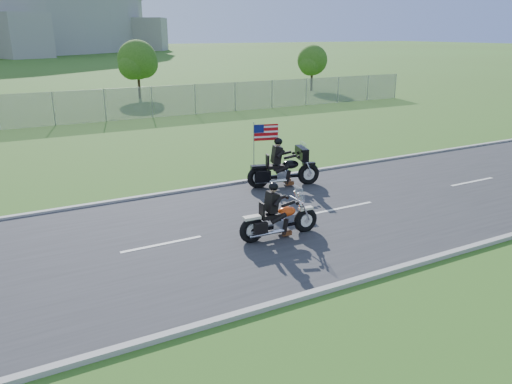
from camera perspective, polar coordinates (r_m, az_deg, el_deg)
ground at (r=14.11m, az=-2.94°, el=-4.57°), size 420.00×420.00×0.00m
road at (r=14.10m, az=-2.94°, el=-4.50°), size 120.00×8.00×0.04m
curb_north at (r=17.62m, az=-8.66°, el=0.06°), size 120.00×0.18×0.12m
curb_south at (r=10.93m, az=6.49°, el=-11.46°), size 120.00×0.18×0.12m
tree_fence_near at (r=43.47m, az=-13.35°, el=14.27°), size 3.52×3.28×4.75m
tree_fence_far at (r=48.53m, az=6.46°, el=14.57°), size 3.08×2.87×4.20m
motorcycle_lead at (r=13.52m, az=2.55°, el=-3.26°), size 2.39×0.61×1.61m
motorcycle_follow at (r=17.98m, az=3.16°, el=2.51°), size 2.68×1.19×2.27m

